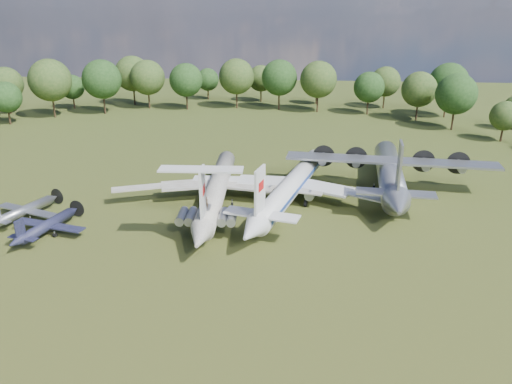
# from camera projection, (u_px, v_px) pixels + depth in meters

# --- Properties ---
(ground) EXTENTS (300.00, 300.00, 0.00)m
(ground) POSITION_uv_depth(u_px,v_px,m) (188.00, 210.00, 82.03)
(ground) COLOR #243F15
(ground) RESTS_ON ground
(il62_airliner) EXTENTS (37.62, 47.77, 4.53)m
(il62_airliner) POSITION_uv_depth(u_px,v_px,m) (217.00, 192.00, 83.58)
(il62_airliner) COLOR #B5B5B0
(il62_airliner) RESTS_ON ground
(tu104_jet) EXTENTS (46.23, 54.72, 4.73)m
(tu104_jet) POSITION_uv_depth(u_px,v_px,m) (291.00, 189.00, 84.39)
(tu104_jet) COLOR silver
(tu104_jet) RESTS_ON ground
(an12_transport) EXTENTS (41.26, 45.23, 5.51)m
(an12_transport) POSITION_uv_depth(u_px,v_px,m) (390.00, 176.00, 89.56)
(an12_transport) COLOR #AAADB3
(an12_transport) RESTS_ON ground
(small_prop_west) EXTENTS (14.70, 17.75, 2.27)m
(small_prop_west) POSITION_uv_depth(u_px,v_px,m) (47.00, 228.00, 72.80)
(small_prop_west) COLOR black
(small_prop_west) RESTS_ON ground
(small_prop_northwest) EXTENTS (15.85, 18.34, 2.26)m
(small_prop_northwest) POSITION_uv_depth(u_px,v_px,m) (25.00, 213.00, 78.11)
(small_prop_northwest) COLOR #AAADB3
(small_prop_northwest) RESTS_ON ground
(person_on_il62) EXTENTS (0.76, 0.61, 1.81)m
(person_on_il62) POSITION_uv_depth(u_px,v_px,m) (206.00, 202.00, 70.61)
(person_on_il62) COLOR brown
(person_on_il62) RESTS_ON il62_airliner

